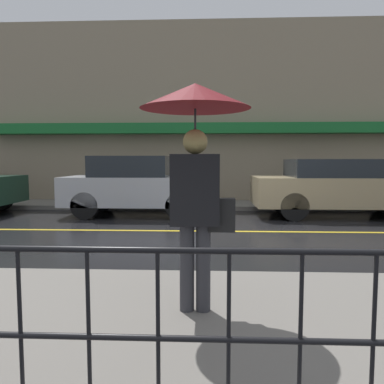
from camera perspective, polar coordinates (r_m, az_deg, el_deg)
ground_plane at (r=8.09m, az=8.86°, el=-5.98°), size 80.00×80.00×0.00m
sidewalk_near at (r=3.58m, az=17.66°, el=-19.16°), size 28.00×2.87×0.13m
sidewalk_far at (r=12.27m, az=6.70°, el=-1.99°), size 28.00×1.89×0.13m
lane_marking at (r=8.09m, az=8.86°, el=-5.95°), size 25.20×0.12×0.01m
building_storefront at (r=13.35m, az=6.50°, el=11.70°), size 28.00×0.85×6.30m
railing_foreground at (r=2.31m, az=26.05°, el=-15.94°), size 12.00×0.04×0.91m
pedestrian at (r=3.36m, az=0.59°, el=8.55°), size 0.98×0.98×2.06m
car_silver at (r=10.42m, az=-8.48°, el=1.02°), size 3.92×1.83×1.63m
car_tan at (r=10.83m, az=21.75°, el=0.75°), size 4.73×1.89×1.54m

